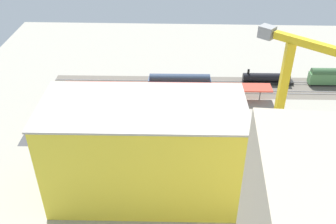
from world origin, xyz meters
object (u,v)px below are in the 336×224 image
object	(u,v)px
tower_crane	(281,122)
street_tree_2	(322,140)
parked_car_3	(195,128)
parked_car_0	(284,129)
street_tree_1	(183,136)
box_truck_1	(181,148)
street_tree_5	(149,134)
parked_car_2	(224,128)
traffic_light	(245,136)
freight_coach_far	(180,83)
construction_building	(145,152)
street_tree_4	(184,133)
platform_canopy_near	(167,87)
parked_car_1	(255,130)
box_truck_0	(99,147)
street_tree_3	(295,141)
locomotive	(268,79)
street_tree_0	(278,138)

from	to	relation	value
tower_crane	street_tree_2	world-z (taller)	tower_crane
parked_car_3	tower_crane	distance (m)	36.10
parked_car_0	street_tree_1	distance (m)	28.80
box_truck_1	street_tree_5	xyz separation A→B (m)	(7.84, -0.85, 3.38)
parked_car_2	traffic_light	xyz separation A→B (m)	(-4.35, 7.75, 3.28)
freight_coach_far	tower_crane	xyz separation A→B (m)	(-18.40, 46.61, 18.20)
construction_building	street_tree_4	xyz separation A→B (m)	(-8.18, -13.76, -5.18)
platform_canopy_near	street_tree_2	world-z (taller)	street_tree_2
parked_car_1	box_truck_0	world-z (taller)	box_truck_0
tower_crane	box_truck_1	xyz separation A→B (m)	(17.78, -16.39, -19.80)
parked_car_0	street_tree_3	xyz separation A→B (m)	(-0.05, 9.15, 3.35)
box_truck_0	street_tree_4	bearing A→B (deg)	-177.24
platform_canopy_near	tower_crane	bearing A→B (deg)	117.73
tower_crane	street_tree_1	bearing A→B (deg)	-44.78
street_tree_4	traffic_light	distance (m)	15.23
platform_canopy_near	freight_coach_far	world-z (taller)	freight_coach_far
locomotive	parked_car_3	bearing A→B (deg)	47.61
street_tree_5	street_tree_3	bearing A→B (deg)	179.73
parked_car_2	street_tree_5	world-z (taller)	street_tree_5
street_tree_0	parked_car_0	bearing A→B (deg)	-115.03
street_tree_3	street_tree_4	world-z (taller)	street_tree_4
street_tree_5	street_tree_4	bearing A→B (deg)	179.30
parked_car_0	street_tree_2	size ratio (longest dim) A/B	0.67
freight_coach_far	traffic_light	world-z (taller)	traffic_light
construction_building	box_truck_0	distance (m)	20.30
parked_car_0	street_tree_1	bearing A→B (deg)	18.40
box_truck_0	street_tree_5	size ratio (longest dim) A/B	1.28
locomotive	freight_coach_far	distance (m)	29.27
locomotive	parked_car_0	distance (m)	26.42
street_tree_3	traffic_light	bearing A→B (deg)	-6.60
tower_crane	parked_car_2	bearing A→B (deg)	-76.35
platform_canopy_near	street_tree_4	distance (m)	25.46
street_tree_0	street_tree_5	xyz separation A→B (m)	(31.08, -0.14, 0.34)
parked_car_3	traffic_light	bearing A→B (deg)	147.10
parked_car_3	traffic_light	world-z (taller)	traffic_light
street_tree_3	street_tree_1	bearing A→B (deg)	-0.30
construction_building	traffic_light	bearing A→B (deg)	-147.77
locomotive	parked_car_2	size ratio (longest dim) A/B	3.76
box_truck_0	traffic_light	world-z (taller)	traffic_light
street_tree_2	traffic_light	size ratio (longest dim) A/B	1.02
street_tree_2	street_tree_3	size ratio (longest dim) A/B	0.99
platform_canopy_near	freight_coach_far	bearing A→B (deg)	-129.05
parked_car_2	tower_crane	world-z (taller)	tower_crane
tower_crane	street_tree_3	bearing A→B (deg)	-119.75
locomotive	street_tree_1	bearing A→B (deg)	52.10
parked_car_1	construction_building	distance (m)	36.71
platform_canopy_near	parked_car_2	distance (m)	22.61
street_tree_2	traffic_light	xyz separation A→B (m)	(18.22, -0.98, 0.02)
platform_canopy_near	box_truck_0	xyz separation A→B (m)	(15.99, 25.93, -2.60)
platform_canopy_near	parked_car_3	distance (m)	18.19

